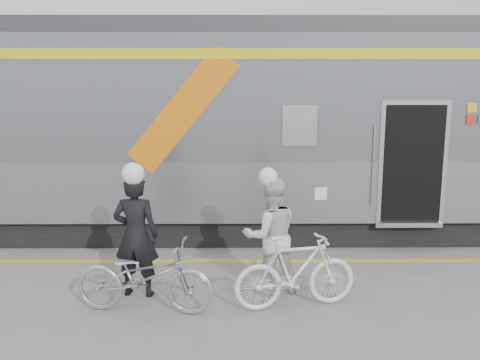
{
  "coord_description": "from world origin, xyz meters",
  "views": [
    {
      "loc": [
        0.32,
        -6.05,
        2.93
      ],
      "look_at": [
        0.38,
        1.6,
        1.5
      ],
      "focal_mm": 38.0,
      "sensor_mm": 36.0,
      "label": 1
    }
  ],
  "objects_px": {
    "bicycle_left": "(144,277)",
    "bicycle_right": "(296,271)",
    "woman": "(271,236)",
    "man": "(136,235)"
  },
  "relations": [
    {
      "from": "bicycle_left",
      "to": "bicycle_right",
      "type": "relative_size",
      "value": 1.09
    },
    {
      "from": "man",
      "to": "woman",
      "type": "bearing_deg",
      "value": -169.68
    },
    {
      "from": "woman",
      "to": "bicycle_right",
      "type": "distance_m",
      "value": 0.71
    },
    {
      "from": "man",
      "to": "bicycle_left",
      "type": "xyz_separation_m",
      "value": [
        0.2,
        -0.55,
        -0.39
      ]
    },
    {
      "from": "man",
      "to": "woman",
      "type": "xyz_separation_m",
      "value": [
        1.88,
        0.12,
        -0.04
      ]
    },
    {
      "from": "bicycle_right",
      "to": "bicycle_left",
      "type": "bearing_deg",
      "value": 81.27
    },
    {
      "from": "bicycle_left",
      "to": "bicycle_right",
      "type": "xyz_separation_m",
      "value": [
        1.98,
        0.12,
        0.02
      ]
    },
    {
      "from": "bicycle_left",
      "to": "woman",
      "type": "relative_size",
      "value": 1.1
    },
    {
      "from": "man",
      "to": "bicycle_right",
      "type": "bearing_deg",
      "value": 175.55
    },
    {
      "from": "bicycle_left",
      "to": "bicycle_right",
      "type": "height_order",
      "value": "bicycle_right"
    }
  ]
}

